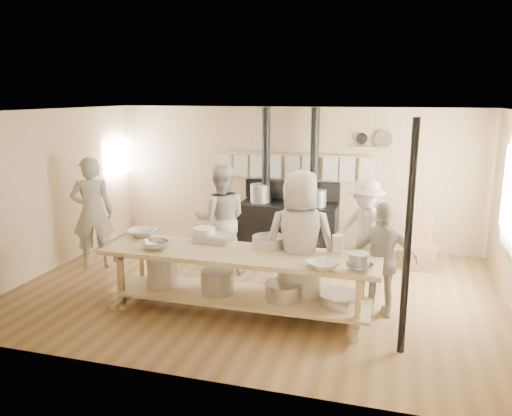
# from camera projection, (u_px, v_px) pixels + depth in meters

# --- Properties ---
(ground) EXTENTS (7.00, 7.00, 0.00)m
(ground) POSITION_uv_depth(u_px,v_px,m) (258.00, 288.00, 7.42)
(ground) COLOR brown
(ground) RESTS_ON ground
(room_shell) EXTENTS (7.00, 7.00, 7.00)m
(room_shell) POSITION_uv_depth(u_px,v_px,m) (258.00, 181.00, 7.06)
(room_shell) COLOR tan
(room_shell) RESTS_ON ground
(left_opening) EXTENTS (0.00, 0.90, 0.90)m
(left_opening) POSITION_uv_depth(u_px,v_px,m) (118.00, 158.00, 9.87)
(left_opening) COLOR white
(left_opening) RESTS_ON ground
(stove) EXTENTS (1.90, 0.75, 2.60)m
(stove) POSITION_uv_depth(u_px,v_px,m) (288.00, 221.00, 9.30)
(stove) COLOR black
(stove) RESTS_ON ground
(towel_rail) EXTENTS (3.00, 0.04, 0.47)m
(towel_rail) POSITION_uv_depth(u_px,v_px,m) (293.00, 164.00, 9.33)
(towel_rail) COLOR tan
(towel_rail) RESTS_ON ground
(back_wall_shelf) EXTENTS (0.63, 0.14, 0.32)m
(back_wall_shelf) POSITION_uv_depth(u_px,v_px,m) (374.00, 142.00, 8.87)
(back_wall_shelf) COLOR tan
(back_wall_shelf) RESTS_ON ground
(prep_table) EXTENTS (3.60, 0.90, 0.85)m
(prep_table) POSITION_uv_depth(u_px,v_px,m) (238.00, 276.00, 6.47)
(prep_table) COLOR tan
(prep_table) RESTS_ON ground
(support_post) EXTENTS (0.08, 0.08, 2.60)m
(support_post) POSITION_uv_depth(u_px,v_px,m) (408.00, 240.00, 5.32)
(support_post) COLOR black
(support_post) RESTS_ON ground
(cook_far_left) EXTENTS (0.80, 0.70, 1.85)m
(cook_far_left) POSITION_uv_depth(u_px,v_px,m) (92.00, 213.00, 8.16)
(cook_far_left) COLOR #AFA79B
(cook_far_left) RESTS_ON ground
(cook_left) EXTENTS (1.02, 0.90, 1.75)m
(cook_left) POSITION_uv_depth(u_px,v_px,m) (221.00, 219.00, 7.96)
(cook_left) COLOR #AFA79B
(cook_left) RESTS_ON ground
(cook_center) EXTENTS (1.03, 0.77, 1.91)m
(cook_center) POSITION_uv_depth(u_px,v_px,m) (300.00, 243.00, 6.40)
(cook_center) COLOR #AFA79B
(cook_center) RESTS_ON ground
(cook_right) EXTENTS (0.94, 0.53, 1.51)m
(cook_right) POSITION_uv_depth(u_px,v_px,m) (383.00, 260.00, 6.35)
(cook_right) COLOR #AFA79B
(cook_right) RESTS_ON ground
(cook_by_window) EXTENTS (1.15, 0.89, 1.56)m
(cook_by_window) POSITION_uv_depth(u_px,v_px,m) (366.00, 229.00, 7.77)
(cook_by_window) COLOR #AFA79B
(cook_by_window) RESTS_ON ground
(chair) EXTENTS (0.47, 0.47, 0.88)m
(chair) POSITION_uv_depth(u_px,v_px,m) (421.00, 253.00, 8.24)
(chair) COLOR brown
(chair) RESTS_ON ground
(bowl_white_a) EXTENTS (0.44, 0.44, 0.10)m
(bowl_white_a) POSITION_uv_depth(u_px,v_px,m) (142.00, 233.00, 7.11)
(bowl_white_a) COLOR white
(bowl_white_a) RESTS_ON prep_table
(bowl_steel_a) EXTENTS (0.49, 0.49, 0.11)m
(bowl_steel_a) POSITION_uv_depth(u_px,v_px,m) (155.00, 245.00, 6.50)
(bowl_steel_a) COLOR silver
(bowl_steel_a) RESTS_ON prep_table
(bowl_white_b) EXTENTS (0.52, 0.52, 0.09)m
(bowl_white_b) POSITION_uv_depth(u_px,v_px,m) (322.00, 265.00, 5.77)
(bowl_white_b) COLOR white
(bowl_white_b) RESTS_ON prep_table
(bowl_steel_b) EXTENTS (0.35, 0.35, 0.10)m
(bowl_steel_b) POSITION_uv_depth(u_px,v_px,m) (360.00, 268.00, 5.66)
(bowl_steel_b) COLOR silver
(bowl_steel_b) RESTS_ON prep_table
(roasting_pan) EXTENTS (0.54, 0.39, 0.11)m
(roasting_pan) POSITION_uv_depth(u_px,v_px,m) (214.00, 238.00, 6.81)
(roasting_pan) COLOR #B2B2B7
(roasting_pan) RESTS_ON prep_table
(mixing_bowl_large) EXTENTS (0.51, 0.51, 0.14)m
(mixing_bowl_large) POSITION_uv_depth(u_px,v_px,m) (269.00, 241.00, 6.60)
(mixing_bowl_large) COLOR silver
(mixing_bowl_large) RESTS_ON prep_table
(bucket_galv) EXTENTS (0.25, 0.25, 0.22)m
(bucket_galv) POSITION_uv_depth(u_px,v_px,m) (358.00, 263.00, 5.65)
(bucket_galv) COLOR gray
(bucket_galv) RESTS_ON prep_table
(deep_bowl_enamel) EXTENTS (0.38, 0.38, 0.19)m
(deep_bowl_enamel) POSITION_uv_depth(u_px,v_px,m) (204.00, 235.00, 6.84)
(deep_bowl_enamel) COLOR white
(deep_bowl_enamel) RESTS_ON prep_table
(pitcher) EXTENTS (0.18, 0.18, 0.23)m
(pitcher) POSITION_uv_depth(u_px,v_px,m) (338.00, 244.00, 6.35)
(pitcher) COLOR white
(pitcher) RESTS_ON prep_table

